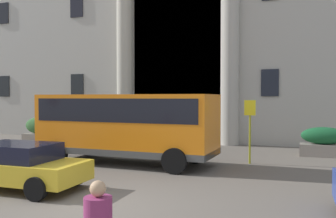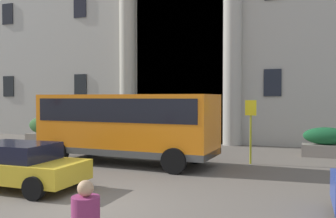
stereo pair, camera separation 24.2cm
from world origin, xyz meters
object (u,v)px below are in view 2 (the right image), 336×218
(orange_minibus, at_px, (127,122))
(hedge_planter_entrance_right, at_px, (326,143))
(hedge_planter_far_east, at_px, (42,130))
(bus_stop_sign, at_px, (251,124))
(hedge_planter_east, at_px, (147,132))
(parked_compact_extra, at_px, (16,165))
(hedge_planter_entrance_left, at_px, (86,133))

(orange_minibus, xyz_separation_m, hedge_planter_entrance_right, (7.41, 4.65, -1.01))
(orange_minibus, bearing_deg, hedge_planter_entrance_right, 33.50)
(hedge_planter_entrance_right, distance_m, hedge_planter_far_east, 15.62)
(bus_stop_sign, xyz_separation_m, hedge_planter_east, (-6.13, 3.60, -0.83))
(hedge_planter_far_east, xyz_separation_m, parked_compact_extra, (7.05, -9.46, -0.02))
(orange_minibus, height_order, hedge_planter_east, orange_minibus)
(bus_stop_sign, relative_size, parked_compact_extra, 0.61)
(hedge_planter_entrance_right, height_order, parked_compact_extra, hedge_planter_entrance_right)
(hedge_planter_entrance_right, bearing_deg, orange_minibus, -147.86)
(hedge_planter_entrance_right, xyz_separation_m, parked_compact_extra, (-8.57, -9.34, 0.05))
(hedge_planter_far_east, bearing_deg, parked_compact_extra, -53.31)
(orange_minibus, distance_m, bus_stop_sign, 4.89)
(hedge_planter_entrance_right, bearing_deg, bus_stop_sign, -134.04)
(bus_stop_sign, bearing_deg, orange_minibus, -159.35)
(hedge_planter_far_east, height_order, parked_compact_extra, hedge_planter_far_east)
(hedge_planter_east, distance_m, hedge_planter_entrance_left, 3.53)
(orange_minibus, xyz_separation_m, hedge_planter_east, (-1.56, 5.32, -0.91))
(hedge_planter_far_east, distance_m, parked_compact_extra, 11.80)
(bus_stop_sign, bearing_deg, hedge_planter_east, 149.61)
(hedge_planter_entrance_left, bearing_deg, hedge_planter_far_east, 177.78)
(orange_minibus, xyz_separation_m, bus_stop_sign, (4.57, 1.72, -0.08))
(orange_minibus, bearing_deg, hedge_planter_entrance_left, 138.54)
(bus_stop_sign, relative_size, hedge_planter_entrance_left, 1.15)
(orange_minibus, bearing_deg, hedge_planter_east, 107.69)
(hedge_planter_entrance_right, height_order, hedge_planter_entrance_left, hedge_planter_entrance_left)
(orange_minibus, height_order, parked_compact_extra, orange_minibus)
(hedge_planter_far_east, relative_size, hedge_planter_entrance_left, 0.83)
(hedge_planter_entrance_right, distance_m, parked_compact_extra, 12.68)
(hedge_planter_east, bearing_deg, parked_compact_extra, -87.72)
(hedge_planter_entrance_left, xyz_separation_m, parked_compact_extra, (3.86, -9.34, 0.04))
(orange_minibus, xyz_separation_m, hedge_planter_entrance_left, (-5.02, 4.65, -0.99))
(orange_minibus, distance_m, hedge_planter_entrance_left, 6.92)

